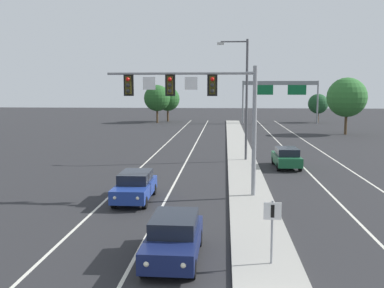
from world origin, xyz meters
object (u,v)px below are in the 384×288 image
object	(u,v)px
car_oncoming_navy	(174,237)
tree_far_left_a	(157,98)
overhead_signal_mast	(201,99)
highway_sign_gantry	(280,88)
street_lamp_median	(244,92)
tree_far_right_c	(318,104)
tree_far_left_c	(168,99)
car_oncoming_blue	(135,186)
median_sign_post	(272,223)
tree_far_right_b	(347,97)
car_receding_green	(286,157)

from	to	relation	value
car_oncoming_navy	tree_far_left_a	distance (m)	64.35
overhead_signal_mast	highway_sign_gantry	xyz separation A→B (m)	(10.99, 54.13, 0.64)
street_lamp_median	tree_far_right_c	size ratio (longest dim) A/B	1.93
tree_far_left_c	car_oncoming_navy	bearing A→B (deg)	-82.42
car_oncoming_blue	street_lamp_median	bearing A→B (deg)	64.98
car_oncoming_navy	tree_far_left_a	bearing A→B (deg)	99.28
street_lamp_median	highway_sign_gantry	bearing A→B (deg)	78.96
overhead_signal_mast	tree_far_left_c	distance (m)	58.12
median_sign_post	tree_far_left_a	size ratio (longest dim) A/B	0.32
highway_sign_gantry	tree_far_right_b	size ratio (longest dim) A/B	1.75
car_oncoming_navy	highway_sign_gantry	xyz separation A→B (m)	(11.46, 63.44, 5.34)
overhead_signal_mast	car_oncoming_navy	distance (m)	10.44
overhead_signal_mast	tree_far_right_b	distance (m)	39.74
street_lamp_median	car_oncoming_navy	distance (m)	22.73
car_oncoming_blue	tree_far_right_c	world-z (taller)	tree_far_right_c
overhead_signal_mast	car_oncoming_blue	xyz separation A→B (m)	(-3.56, -1.18, -4.71)
car_oncoming_navy	tree_far_left_c	size ratio (longest dim) A/B	0.70
street_lamp_median	car_oncoming_navy	size ratio (longest dim) A/B	2.23
overhead_signal_mast	car_oncoming_navy	bearing A→B (deg)	-92.93
median_sign_post	car_oncoming_blue	distance (m)	10.81
car_oncoming_blue	highway_sign_gantry	distance (m)	57.45
car_oncoming_blue	highway_sign_gantry	xyz separation A→B (m)	(14.54, 55.32, 5.34)
overhead_signal_mast	tree_far_left_c	size ratio (longest dim) A/B	1.29
tree_far_left_a	tree_far_right_c	size ratio (longest dim) A/B	1.31
car_receding_green	highway_sign_gantry	distance (m)	44.99
street_lamp_median	car_oncoming_blue	size ratio (longest dim) A/B	2.23
street_lamp_median	highway_sign_gantry	size ratio (longest dim) A/B	0.75
car_oncoming_blue	tree_far_left_a	world-z (taller)	tree_far_left_a
car_oncoming_blue	tree_far_left_a	distance (m)	55.87
tree_far_right_c	car_receding_green	bearing A→B (deg)	-104.33
car_oncoming_blue	car_receding_green	distance (m)	14.58
overhead_signal_mast	tree_far_right_b	bearing A→B (deg)	63.89
overhead_signal_mast	car_receding_green	bearing A→B (deg)	57.88
tree_far_right_b	tree_far_left_c	bearing A→B (deg)	141.08
street_lamp_median	car_oncoming_blue	bearing A→B (deg)	-115.02
car_receding_green	tree_far_right_c	size ratio (longest dim) A/B	0.87
tree_far_right_b	tree_far_right_c	world-z (taller)	tree_far_right_b
car_oncoming_blue	tree_far_right_b	world-z (taller)	tree_far_right_b
car_oncoming_navy	tree_far_left_c	bearing A→B (deg)	97.58
car_oncoming_navy	car_oncoming_blue	bearing A→B (deg)	110.76
tree_far_right_b	tree_far_right_c	xyz separation A→B (m)	(0.67, 21.19, -1.58)
street_lamp_median	tree_far_right_c	xyz separation A→B (m)	(15.27, 44.25, -2.41)
car_receding_green	tree_far_right_c	bearing A→B (deg)	75.67
car_receding_green	street_lamp_median	bearing A→B (deg)	138.20
car_oncoming_blue	median_sign_post	bearing A→B (deg)	-52.96
car_receding_green	highway_sign_gantry	world-z (taller)	highway_sign_gantry
car_receding_green	tree_far_right_b	bearing A→B (deg)	66.33
car_oncoming_blue	highway_sign_gantry	bearing A→B (deg)	75.27
street_lamp_median	car_oncoming_navy	world-z (taller)	street_lamp_median
street_lamp_median	car_oncoming_navy	bearing A→B (deg)	-98.71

